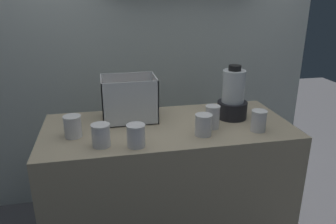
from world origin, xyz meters
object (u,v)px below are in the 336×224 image
Objects in this scene: juice_cup_beet_left at (101,136)px; juice_cup_orange_middle at (136,136)px; juice_cup_pomegranate_rightmost at (259,121)px; blender_pitcher at (233,97)px; juice_cup_carrot_right at (203,126)px; juice_cup_orange_far_left at (73,128)px; juice_cup_pomegranate_far_right at (212,118)px; carrot_display_bin at (129,106)px.

juice_cup_beet_left and juice_cup_orange_middle have the same top height.
blender_pitcher is at bearing 106.40° from juice_cup_pomegranate_rightmost.
juice_cup_orange_middle is at bearing -155.48° from blender_pitcher.
juice_cup_beet_left and juice_cup_carrot_right have the same top height.
juice_cup_orange_far_left is 0.75m from juice_cup_pomegranate_far_right.
juice_cup_orange_far_left is (-0.31, -0.20, -0.03)m from carrot_display_bin.
carrot_display_bin is 0.49m from juice_cup_pomegranate_far_right.
juice_cup_pomegranate_rightmost is at bearing 1.42° from juice_cup_beet_left.
carrot_display_bin is 0.61m from blender_pitcher.
juice_cup_pomegranate_rightmost is (0.31, -0.01, 0.00)m from juice_cup_carrot_right.
carrot_display_bin is 0.74m from juice_cup_pomegranate_rightmost.
juice_cup_carrot_right is at bearing 10.01° from juice_cup_orange_middle.
juice_cup_beet_left is at bearing -162.80° from blender_pitcher.
juice_cup_orange_far_left is at bearing 149.92° from juice_cup_orange_middle.
carrot_display_bin is 2.74× the size of juice_cup_carrot_right.
blender_pitcher reaches higher than juice_cup_pomegranate_far_right.
juice_cup_carrot_right is (0.53, 0.03, -0.00)m from juice_cup_beet_left.
carrot_display_bin is 2.76× the size of juice_cup_beet_left.
juice_cup_pomegranate_far_right is (0.44, 0.15, 0.01)m from juice_cup_orange_middle.
juice_cup_orange_middle is 0.97× the size of juice_cup_pomegranate_rightmost.
juice_cup_pomegranate_far_right is at bearing 158.60° from juice_cup_pomegranate_rightmost.
juice_cup_orange_far_left is at bearing 170.26° from juice_cup_carrot_right.
juice_cup_pomegranate_rightmost is (0.98, -0.12, 0.00)m from juice_cup_orange_far_left.
blender_pitcher is 0.67m from juice_cup_orange_middle.
blender_pitcher is at bearing 6.11° from juice_cup_orange_far_left.
juice_cup_pomegranate_rightmost is (0.23, -0.09, -0.00)m from juice_cup_pomegranate_far_right.
juice_cup_orange_far_left is 1.02× the size of juice_cup_orange_middle.
juice_cup_pomegranate_rightmost is at bearing -25.40° from carrot_display_bin.
juice_cup_carrot_right is (-0.25, -0.21, -0.08)m from blender_pitcher.
juice_cup_orange_middle is (-0.61, -0.28, -0.08)m from blender_pitcher.
carrot_display_bin is at bearing 154.60° from juice_cup_pomegranate_rightmost.
juice_cup_pomegranate_far_right is 0.25m from juice_cup_pomegranate_rightmost.
juice_cup_orange_middle is 0.37m from juice_cup_carrot_right.
juice_cup_pomegranate_far_right reaches higher than juice_cup_orange_far_left.
juice_cup_beet_left is (0.14, -0.14, 0.00)m from juice_cup_orange_far_left.
juice_cup_carrot_right is at bearing -9.74° from juice_cup_orange_far_left.
juice_cup_orange_far_left reaches higher than juice_cup_beet_left.
juice_cup_orange_far_left is at bearing 177.70° from juice_cup_pomegranate_far_right.
juice_cup_pomegranate_rightmost is at bearing -73.60° from blender_pitcher.
blender_pitcher reaches higher than juice_cup_beet_left.
juice_cup_carrot_right is (0.36, -0.31, -0.03)m from carrot_display_bin.
juice_cup_carrot_right is 0.99× the size of juice_cup_pomegranate_rightmost.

